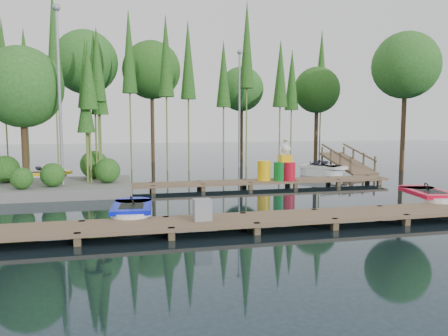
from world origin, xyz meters
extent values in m
plane|color=#1D2E37|center=(0.00, 0.00, 0.00)|extent=(90.00, 90.00, 0.00)
cube|color=brown|center=(0.00, -4.50, 0.25)|extent=(18.00, 1.50, 0.10)
cube|color=brown|center=(-4.30, -5.13, 0.05)|extent=(0.16, 0.16, 0.50)
cube|color=brown|center=(-4.30, -3.87, 0.05)|extent=(0.16, 0.16, 0.50)
cube|color=brown|center=(-2.15, -5.13, 0.05)|extent=(0.16, 0.16, 0.50)
cube|color=brown|center=(-2.15, -3.87, 0.05)|extent=(0.16, 0.16, 0.50)
cube|color=brown|center=(0.00, -5.13, 0.05)|extent=(0.16, 0.16, 0.50)
cube|color=brown|center=(0.00, -3.87, 0.05)|extent=(0.16, 0.16, 0.50)
cube|color=brown|center=(2.15, -5.13, 0.05)|extent=(0.16, 0.16, 0.50)
cube|color=brown|center=(2.15, -3.87, 0.05)|extent=(0.16, 0.16, 0.50)
cube|color=brown|center=(4.30, -5.13, 0.05)|extent=(0.16, 0.16, 0.50)
cube|color=brown|center=(4.30, -3.87, 0.05)|extent=(0.16, 0.16, 0.50)
cube|color=brown|center=(6.45, -3.87, 0.05)|extent=(0.16, 0.16, 0.50)
cube|color=brown|center=(1.00, 2.50, 0.25)|extent=(15.00, 1.20, 0.10)
cube|color=brown|center=(-6.10, 2.02, 0.05)|extent=(0.16, 0.16, 0.50)
cube|color=brown|center=(-6.10, 2.98, 0.05)|extent=(0.16, 0.16, 0.50)
cube|color=brown|center=(-4.07, 2.02, 0.05)|extent=(0.16, 0.16, 0.50)
cube|color=brown|center=(-4.07, 2.98, 0.05)|extent=(0.16, 0.16, 0.50)
cube|color=brown|center=(-2.04, 2.02, 0.05)|extent=(0.16, 0.16, 0.50)
cube|color=brown|center=(-2.04, 2.98, 0.05)|extent=(0.16, 0.16, 0.50)
cube|color=brown|center=(-0.01, 2.02, 0.05)|extent=(0.16, 0.16, 0.50)
cube|color=brown|center=(-0.01, 2.98, 0.05)|extent=(0.16, 0.16, 0.50)
cube|color=brown|center=(2.01, 2.02, 0.05)|extent=(0.16, 0.16, 0.50)
cube|color=brown|center=(2.01, 2.98, 0.05)|extent=(0.16, 0.16, 0.50)
cube|color=brown|center=(4.04, 2.02, 0.05)|extent=(0.16, 0.16, 0.50)
cube|color=brown|center=(4.04, 2.98, 0.05)|extent=(0.16, 0.16, 0.50)
cube|color=brown|center=(6.07, 2.02, 0.05)|extent=(0.16, 0.16, 0.50)
cube|color=brown|center=(6.07, 2.98, 0.05)|extent=(0.16, 0.16, 0.50)
cube|color=brown|center=(8.10, 2.02, 0.05)|extent=(0.16, 0.16, 0.50)
cube|color=brown|center=(8.10, 2.98, 0.05)|extent=(0.16, 0.16, 0.50)
cube|color=slate|center=(-6.00, 3.00, 0.18)|extent=(6.20, 4.20, 0.42)
sphere|color=#2C641F|center=(-7.80, 3.60, 0.94)|extent=(1.10, 1.10, 1.10)
sphere|color=#2C641F|center=(-5.80, 2.00, 0.84)|extent=(0.90, 0.90, 0.90)
sphere|color=#2C641F|center=(-4.40, 4.20, 0.99)|extent=(1.20, 1.20, 1.20)
sphere|color=#2C641F|center=(-6.80, 1.60, 0.79)|extent=(0.80, 0.80, 0.80)
sphere|color=#2C641F|center=(-3.80, 2.60, 0.89)|extent=(1.00, 1.00, 1.00)
cylinder|color=#44301D|center=(-7.00, 3.40, 2.00)|extent=(0.24, 0.24, 3.60)
sphere|color=#327028|center=(-7.00, 3.40, 4.20)|extent=(3.20, 3.20, 3.20)
cylinder|color=olive|center=(-4.25, 3.56, 2.97)|extent=(0.07, 0.07, 5.93)
cone|color=#2C641F|center=(-4.25, 3.56, 5.04)|extent=(0.70, 0.70, 2.97)
cylinder|color=olive|center=(-4.57, 3.40, 2.83)|extent=(0.07, 0.07, 5.66)
cone|color=#2C641F|center=(-4.57, 3.40, 4.81)|extent=(0.70, 0.70, 2.83)
cylinder|color=olive|center=(-4.07, 3.59, 2.61)|extent=(0.07, 0.07, 5.22)
cone|color=#2C641F|center=(-4.07, 3.59, 4.44)|extent=(0.70, 0.70, 2.61)
cylinder|color=olive|center=(-4.44, 2.78, 2.76)|extent=(0.07, 0.07, 5.53)
cone|color=#2C641F|center=(-4.44, 2.78, 4.70)|extent=(0.70, 0.70, 2.76)
cylinder|color=olive|center=(-4.59, 2.90, 2.01)|extent=(0.07, 0.07, 4.01)
cone|color=#2C641F|center=(-4.59, 2.90, 3.41)|extent=(0.70, 0.70, 2.01)
cylinder|color=olive|center=(-4.13, 3.45, 3.05)|extent=(0.07, 0.07, 6.11)
cone|color=#2C641F|center=(-4.13, 3.45, 5.19)|extent=(0.70, 0.70, 3.05)
cylinder|color=#44301D|center=(12.74, 6.90, 3.03)|extent=(0.26, 0.26, 6.06)
sphere|color=#327028|center=(12.74, 6.90, 6.06)|extent=(3.81, 3.81, 3.81)
cylinder|color=#44301D|center=(9.99, 12.65, 2.51)|extent=(0.26, 0.26, 5.02)
sphere|color=#2C641F|center=(9.99, 12.65, 5.02)|extent=(3.16, 3.16, 3.16)
cylinder|color=#44301D|center=(5.74, 16.70, 2.65)|extent=(0.26, 0.26, 5.31)
sphere|color=#327028|center=(5.74, 16.70, 5.31)|extent=(3.34, 3.34, 3.34)
cylinder|color=#44301D|center=(-1.00, 16.03, 3.23)|extent=(0.26, 0.26, 6.46)
sphere|color=#2C641F|center=(-1.00, 16.03, 6.46)|extent=(4.06, 4.06, 4.06)
cylinder|color=#44301D|center=(-5.41, 16.00, 3.43)|extent=(0.26, 0.26, 6.85)
sphere|color=#327028|center=(-5.41, 16.00, 6.85)|extent=(4.31, 4.31, 4.31)
cylinder|color=olive|center=(-9.73, 12.48, 4.18)|extent=(0.09, 0.09, 8.36)
cone|color=#2C641F|center=(-9.73, 12.48, 6.52)|extent=(0.90, 0.90, 4.60)
cylinder|color=olive|center=(-8.16, 10.23, 3.74)|extent=(0.09, 0.09, 7.48)
cone|color=#2C641F|center=(-8.16, 10.23, 5.83)|extent=(0.90, 0.90, 4.11)
cylinder|color=olive|center=(-6.71, 10.82, 4.83)|extent=(0.09, 0.09, 9.66)
cone|color=#2C641F|center=(-6.71, 10.82, 7.54)|extent=(0.90, 0.90, 5.31)
cylinder|color=olive|center=(-4.68, 11.83, 3.85)|extent=(0.09, 0.09, 7.69)
cone|color=#2C641F|center=(-4.68, 11.83, 6.00)|extent=(0.90, 0.90, 4.23)
cylinder|color=olive|center=(-2.63, 11.48, 4.49)|extent=(0.09, 0.09, 8.99)
cone|color=#2C641F|center=(-2.63, 11.48, 7.01)|extent=(0.90, 0.90, 4.94)
cylinder|color=olive|center=(-0.63, 9.87, 4.22)|extent=(0.09, 0.09, 8.44)
cone|color=#2C641F|center=(-0.63, 9.87, 6.58)|extent=(0.90, 0.90, 4.64)
cylinder|color=olive|center=(0.65, 10.00, 4.11)|extent=(0.09, 0.09, 8.22)
cone|color=#2C641F|center=(0.65, 10.00, 6.41)|extent=(0.90, 0.90, 4.52)
cylinder|color=olive|center=(2.96, 10.87, 3.70)|extent=(0.09, 0.09, 7.41)
cone|color=#2C641F|center=(2.96, 10.87, 5.78)|extent=(0.90, 0.90, 4.07)
cylinder|color=olive|center=(4.49, 11.10, 4.89)|extent=(0.09, 0.09, 9.77)
cone|color=#2C641F|center=(4.49, 11.10, 7.62)|extent=(0.90, 0.90, 5.38)
cylinder|color=olive|center=(6.24, 9.83, 3.70)|extent=(0.09, 0.09, 7.40)
cone|color=#2C641F|center=(6.24, 9.83, 5.77)|extent=(0.90, 0.90, 4.07)
cylinder|color=olive|center=(7.63, 11.42, 3.57)|extent=(0.09, 0.09, 7.14)
cone|color=#2C641F|center=(7.63, 11.42, 5.57)|extent=(0.90, 0.90, 3.93)
cylinder|color=olive|center=(10.17, 12.43, 4.31)|extent=(0.09, 0.09, 8.61)
cone|color=#2C641F|center=(10.17, 12.43, 6.72)|extent=(0.90, 0.90, 4.74)
cylinder|color=gray|center=(-5.50, 2.50, 3.50)|extent=(0.12, 0.12, 7.00)
sphere|color=gray|center=(-5.50, 2.50, 7.10)|extent=(0.30, 0.30, 0.30)
cylinder|color=gray|center=(4.00, 11.00, 3.50)|extent=(0.12, 0.12, 7.00)
sphere|color=gray|center=(4.00, 11.00, 7.10)|extent=(0.30, 0.30, 0.30)
cube|color=brown|center=(9.00, 6.50, 0.55)|extent=(1.50, 3.94, 0.95)
cube|color=brown|center=(8.30, 4.90, 0.59)|extent=(0.08, 0.08, 0.90)
cube|color=brown|center=(8.30, 6.00, 0.70)|extent=(0.08, 0.08, 0.90)
cube|color=brown|center=(8.30, 7.10, 0.81)|extent=(0.08, 0.08, 0.90)
cube|color=brown|center=(8.30, 8.20, 0.92)|extent=(0.08, 0.08, 0.90)
cube|color=brown|center=(8.30, 6.50, 1.15)|extent=(0.06, 3.54, 0.83)
cube|color=brown|center=(9.70, 4.90, 0.59)|extent=(0.08, 0.08, 0.90)
cube|color=brown|center=(9.70, 6.00, 0.70)|extent=(0.08, 0.08, 0.90)
cube|color=brown|center=(9.70, 7.10, 0.81)|extent=(0.08, 0.08, 0.90)
cube|color=brown|center=(9.70, 8.20, 0.92)|extent=(0.08, 0.08, 0.90)
cube|color=brown|center=(9.70, 6.50, 1.15)|extent=(0.06, 3.54, 0.83)
cube|color=white|center=(-3.01, -3.01, 0.18)|extent=(1.15, 1.16, 0.49)
cylinder|color=white|center=(-2.96, -2.48, 0.18)|extent=(1.15, 1.15, 0.49)
cylinder|color=white|center=(-3.06, -3.55, 0.18)|extent=(1.15, 1.15, 0.49)
cube|color=#0815D4|center=(-3.01, -3.01, 0.44)|extent=(1.24, 1.94, 0.12)
cylinder|color=#0815D4|center=(-2.94, -2.24, 0.44)|extent=(1.17, 1.17, 0.12)
cube|color=black|center=(-3.03, -3.19, 0.48)|extent=(0.73, 0.93, 0.05)
torus|color=black|center=(-3.00, -2.88, 0.62)|extent=(0.15, 0.25, 0.24)
cube|color=white|center=(6.70, -2.99, 0.19)|extent=(1.35, 1.36, 0.53)
cylinder|color=white|center=(6.81, -2.42, 0.19)|extent=(1.35, 1.35, 0.53)
cylinder|color=white|center=(6.59, -3.56, 0.19)|extent=(1.35, 1.35, 0.53)
cube|color=red|center=(6.70, -2.99, 0.48)|extent=(1.53, 2.19, 0.13)
cylinder|color=red|center=(6.86, -2.16, 0.48)|extent=(1.37, 1.37, 0.13)
cube|color=black|center=(6.67, -3.18, 0.53)|extent=(0.88, 1.07, 0.06)
torus|color=black|center=(6.73, -2.85, 0.67)|extent=(0.19, 0.29, 0.26)
cube|color=white|center=(-6.83, 6.30, 0.18)|extent=(1.35, 1.35, 0.49)
cylinder|color=white|center=(-6.31, 6.46, 0.18)|extent=(1.34, 1.34, 0.49)
cylinder|color=white|center=(-7.34, 6.14, 0.18)|extent=(1.34, 1.34, 0.49)
cube|color=yellow|center=(-6.83, 6.30, 0.45)|extent=(2.11, 1.60, 0.12)
cylinder|color=yellow|center=(-6.08, 6.54, 0.45)|extent=(1.37, 1.37, 0.12)
cube|color=black|center=(-7.00, 6.25, 0.49)|extent=(1.04, 0.90, 0.05)
torus|color=black|center=(-6.70, 6.34, 0.62)|extent=(0.28, 0.20, 0.24)
imported|color=#1E1E2D|center=(-7.04, 6.23, 0.70)|extent=(0.46, 0.39, 0.87)
cube|color=white|center=(7.05, 5.74, 0.19)|extent=(1.64, 1.64, 0.53)
cylinder|color=white|center=(7.42, 5.29, 0.19)|extent=(1.63, 1.63, 0.53)
cylinder|color=white|center=(6.68, 6.19, 0.19)|extent=(1.63, 1.63, 0.53)
cube|color=white|center=(7.05, 5.74, 0.48)|extent=(2.19, 2.31, 0.14)
cylinder|color=white|center=(7.59, 5.08, 0.48)|extent=(1.66, 1.66, 0.14)
cube|color=black|center=(6.93, 5.89, 0.53)|extent=(1.16, 1.20, 0.06)
torus|color=black|center=(7.14, 5.63, 0.68)|extent=(0.28, 0.30, 0.26)
imported|color=#1E1E2D|center=(6.90, 5.93, 0.72)|extent=(0.47, 0.48, 0.87)
imported|color=#1E1E2D|center=(7.37, 5.88, 0.67)|extent=(0.36, 0.37, 0.66)
cube|color=gray|center=(-1.27, -4.50, 0.57)|extent=(0.45, 0.38, 0.55)
cylinder|color=yellow|center=(2.76, 2.50, 0.73)|extent=(0.57, 0.57, 0.86)
cylinder|color=#0C7123|center=(3.42, 2.31, 0.70)|extent=(0.53, 0.53, 0.80)
cylinder|color=silver|center=(3.96, 2.58, 0.70)|extent=(0.53, 0.53, 0.80)
cylinder|color=red|center=(3.78, 2.13, 0.70)|extent=(0.53, 0.53, 0.80)
cube|color=yellow|center=(3.69, 2.40, 1.25)|extent=(0.49, 0.49, 0.31)
sphere|color=white|center=(3.69, 2.40, 1.67)|extent=(0.39, 0.39, 0.39)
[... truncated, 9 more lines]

